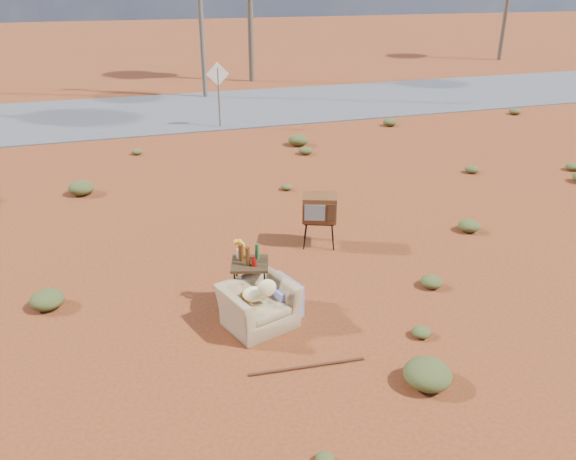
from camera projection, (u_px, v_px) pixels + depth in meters
name	position (u px, v px, depth m)	size (l,w,h in m)	color
ground	(285.00, 314.00, 8.59)	(140.00, 140.00, 0.00)	brown
highway	(166.00, 112.00, 21.59)	(140.00, 7.00, 0.04)	#565659
armchair	(262.00, 298.00, 8.24)	(1.29, 1.07, 0.88)	#997D53
tv_unit	(320.00, 209.00, 10.53)	(0.77, 0.70, 1.02)	black
side_table	(247.00, 260.00, 8.46)	(0.69, 0.69, 1.11)	#3A2915
rusty_bar	(307.00, 366.00, 7.40)	(0.04, 0.04, 1.57)	#502615
road_sign	(218.00, 83.00, 18.81)	(0.78, 0.06, 2.19)	brown
scrub_patch	(186.00, 210.00, 12.12)	(17.49, 8.07, 0.33)	#454A20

